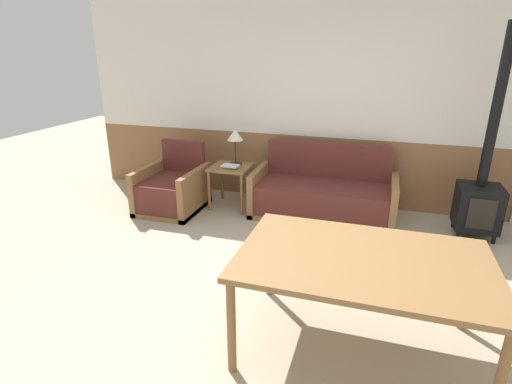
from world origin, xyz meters
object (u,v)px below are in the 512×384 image
side_table (231,173)px  table_lamp (235,138)px  couch (323,196)px  wood_stove (481,191)px  armchair (173,190)px  dining_table (363,266)px

side_table → table_lamp: table_lamp is taller
couch → wood_stove: bearing=-1.5°
armchair → table_lamp: 1.09m
table_lamp → dining_table: 3.02m
dining_table → wood_stove: bearing=63.3°
side_table → table_lamp: size_ratio=1.18×
wood_stove → couch: bearing=178.5°
side_table → armchair: bearing=-155.9°
couch → side_table: bearing=-178.0°
dining_table → wood_stove: (1.17, 2.32, -0.14)m
couch → armchair: couch is taller
table_lamp → wood_stove: wood_stove is taller
armchair → dining_table: (2.55, -2.00, 0.42)m
couch → wood_stove: size_ratio=0.77×
table_lamp → wood_stove: bearing=-1.8°
wood_stove → armchair: bearing=-175.1°
side_table → wood_stove: 3.00m
couch → table_lamp: table_lamp is taller
couch → side_table: 1.25m
armchair → side_table: size_ratio=1.54×
couch → table_lamp: (-1.20, 0.05, 0.67)m
wood_stove → side_table: bearing=180.0°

